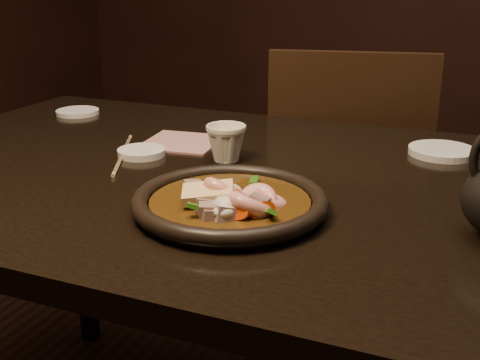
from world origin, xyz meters
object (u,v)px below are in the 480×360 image
at_px(plate, 230,203).
at_px(tea_cup, 226,142).
at_px(chair, 345,196).
at_px(table, 265,216).

xyz_separation_m(plate, tea_cup, (-0.11, 0.23, 0.02)).
xyz_separation_m(chair, plate, (-0.00, -0.79, 0.27)).
bearing_deg(tea_cup, table, -28.69).
xyz_separation_m(table, plate, (0.01, -0.17, 0.09)).
height_order(chair, tea_cup, chair).
relative_size(table, chair, 1.75).
bearing_deg(table, plate, -87.73).
bearing_deg(tea_cup, chair, 78.62).
relative_size(chair, plate, 3.04).
distance_m(chair, plate, 0.84).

